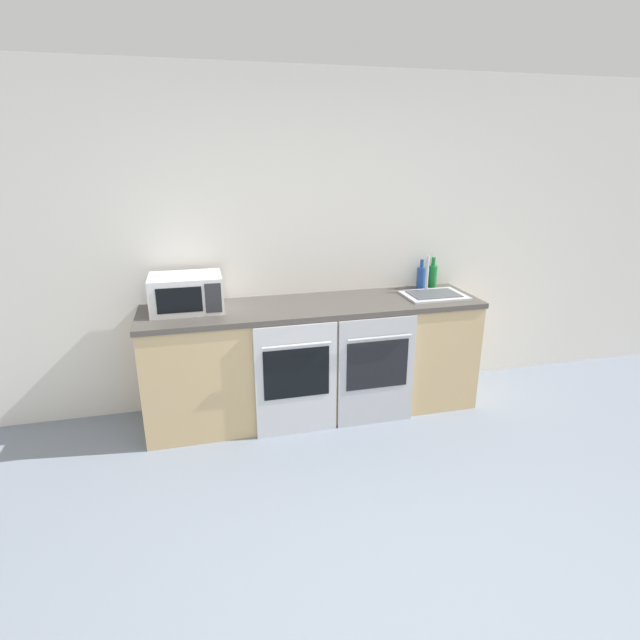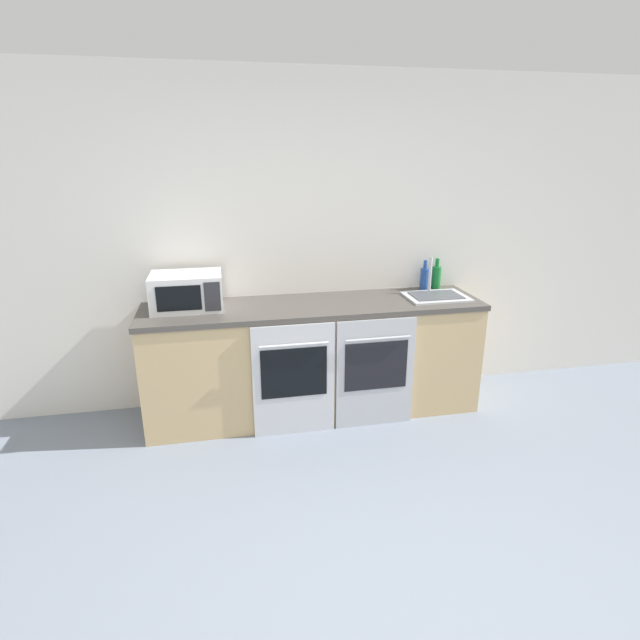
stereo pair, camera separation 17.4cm
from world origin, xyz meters
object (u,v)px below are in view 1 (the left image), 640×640
oven_left (296,380)px  bottle_blue (421,277)px  microwave (186,293)px  bottle_green (432,275)px  sink (433,294)px  oven_right (376,371)px

oven_left → bottle_blue: 1.44m
microwave → bottle_blue: (1.92, 0.16, -0.03)m
microwave → bottle_green: (2.04, 0.19, -0.03)m
microwave → bottle_green: 2.05m
oven_left → bottle_green: (1.31, 0.58, 0.57)m
microwave → bottle_green: size_ratio=1.99×
microwave → sink: 1.93m
oven_right → sink: (0.58, 0.31, 0.48)m
microwave → bottle_blue: bearing=4.8°
microwave → sink: size_ratio=1.06×
oven_left → bottle_green: 1.54m
bottle_green → sink: bearing=-113.6°
oven_right → bottle_green: bottle_green is taller
bottle_blue → bottle_green: bearing=11.1°
bottle_green → bottle_blue: (-0.12, -0.02, -0.00)m
microwave → sink: sink is taller
sink → microwave: bearing=177.5°
oven_right → sink: bearing=28.0°
oven_left → oven_right: bearing=0.0°
oven_right → sink: sink is taller
oven_right → microwave: 1.52m
oven_left → microwave: 1.02m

